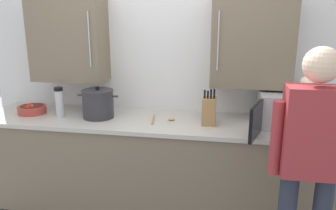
{
  "coord_description": "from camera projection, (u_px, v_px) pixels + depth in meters",
  "views": [
    {
      "loc": [
        0.62,
        -1.95,
        1.77
      ],
      "look_at": [
        0.15,
        0.68,
        1.07
      ],
      "focal_mm": 35.02,
      "sensor_mm": 36.0,
      "label": 1
    }
  ],
  "objects": [
    {
      "name": "back_wall_tiled",
      "position": [
        160.0,
        59.0,
        3.07
      ],
      "size": [
        3.46,
        0.44,
        2.69
      ],
      "color": "white",
      "rests_on": "ground_plane"
    },
    {
      "name": "counter_unit",
      "position": [
        153.0,
        168.0,
        2.99
      ],
      "size": [
        3.11,
        0.71,
        0.92
      ],
      "color": "#756651",
      "rests_on": "ground_plane"
    },
    {
      "name": "microwave_oven",
      "position": [
        286.0,
        109.0,
        2.68
      ],
      "size": [
        0.59,
        0.75,
        0.27
      ],
      "color": "#B7BABF",
      "rests_on": "counter_unit"
    },
    {
      "name": "knife_block",
      "position": [
        209.0,
        111.0,
        2.72
      ],
      "size": [
        0.11,
        0.15,
        0.31
      ],
      "color": "#A37547",
      "rests_on": "counter_unit"
    },
    {
      "name": "stock_pot",
      "position": [
        98.0,
        104.0,
        2.9
      ],
      "size": [
        0.37,
        0.28,
        0.28
      ],
      "color": "#2D2D33",
      "rests_on": "counter_unit"
    },
    {
      "name": "thermos_flask",
      "position": [
        59.0,
        102.0,
        2.92
      ],
      "size": [
        0.08,
        0.08,
        0.27
      ],
      "color": "#B7BABF",
      "rests_on": "counter_unit"
    },
    {
      "name": "wooden_spoon",
      "position": [
        162.0,
        119.0,
        2.84
      ],
      "size": [
        0.22,
        0.25,
        0.02
      ],
      "color": "tan",
      "rests_on": "counter_unit"
    },
    {
      "name": "fruit_bowl",
      "position": [
        32.0,
        109.0,
        3.05
      ],
      "size": [
        0.25,
        0.25,
        0.1
      ],
      "color": "#AD3D33",
      "rests_on": "counter_unit"
    },
    {
      "name": "person_figure",
      "position": [
        310.0,
        159.0,
        1.91
      ],
      "size": [
        0.44,
        0.63,
        1.63
      ],
      "color": "#282D3D",
      "rests_on": "ground_plane"
    }
  ]
}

